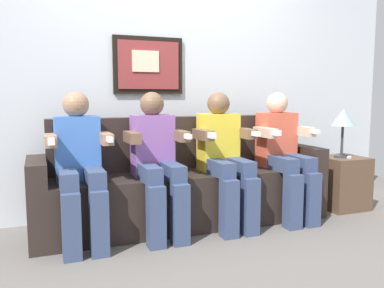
{
  "coord_description": "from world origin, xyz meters",
  "views": [
    {
      "loc": [
        -1.13,
        -2.76,
        1.07
      ],
      "look_at": [
        0.0,
        0.15,
        0.7
      ],
      "focal_mm": 37.18,
      "sensor_mm": 36.0,
      "label": 1
    }
  ],
  "objects": [
    {
      "name": "side_table_right",
      "position": [
        1.58,
        0.22,
        0.25
      ],
      "size": [
        0.4,
        0.4,
        0.5
      ],
      "color": "brown",
      "rests_on": "ground_plane"
    },
    {
      "name": "back_wall_assembly",
      "position": [
        -0.0,
        0.76,
        1.3
      ],
      "size": [
        4.85,
        0.1,
        2.6
      ],
      "color": "silver",
      "rests_on": "ground_plane"
    },
    {
      "name": "person_right_center",
      "position": [
        0.29,
        0.16,
        0.61
      ],
      "size": [
        0.46,
        0.56,
        1.11
      ],
      "color": "yellow",
      "rests_on": "ground_plane"
    },
    {
      "name": "person_leftmost",
      "position": [
        -0.87,
        0.16,
        0.61
      ],
      "size": [
        0.46,
        0.56,
        1.11
      ],
      "color": "#3F72CC",
      "rests_on": "ground_plane"
    },
    {
      "name": "person_rightmost",
      "position": [
        0.87,
        0.16,
        0.61
      ],
      "size": [
        0.46,
        0.56,
        1.11
      ],
      "color": "#D8593F",
      "rests_on": "ground_plane"
    },
    {
      "name": "person_left_center",
      "position": [
        -0.29,
        0.16,
        0.61
      ],
      "size": [
        0.46,
        0.56,
        1.11
      ],
      "color": "#8C59A5",
      "rests_on": "ground_plane"
    },
    {
      "name": "table_lamp",
      "position": [
        1.55,
        0.21,
        0.86
      ],
      "size": [
        0.22,
        0.22,
        0.46
      ],
      "color": "#333338",
      "rests_on": "side_table_right"
    },
    {
      "name": "couch",
      "position": [
        0.0,
        0.33,
        0.31
      ],
      "size": [
        2.45,
        0.58,
        0.9
      ],
      "color": "#2D231E",
      "rests_on": "ground_plane"
    },
    {
      "name": "spare_remote_on_table",
      "position": [
        1.57,
        0.19,
        0.51
      ],
      "size": [
        0.04,
        0.13,
        0.02
      ],
      "primitive_type": "cube",
      "color": "white",
      "rests_on": "side_table_right"
    },
    {
      "name": "ground_plane",
      "position": [
        0.0,
        0.0,
        0.0
      ],
      "size": [
        6.31,
        6.31,
        0.0
      ],
      "primitive_type": "plane",
      "color": "#66605B"
    }
  ]
}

